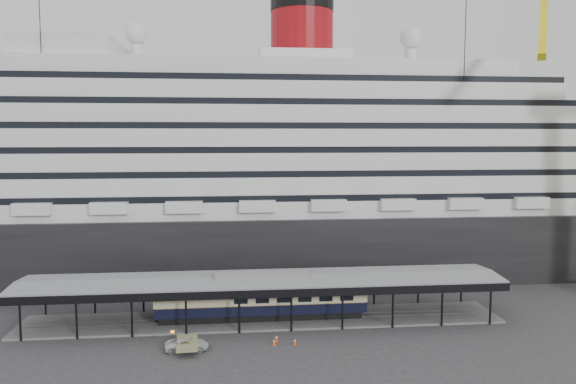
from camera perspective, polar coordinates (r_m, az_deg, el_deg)
name	(u,v)px	position (r m, az deg, el deg)	size (l,w,h in m)	color
ground	(266,335)	(63.29, -2.25, -14.32)	(200.00, 200.00, 0.00)	#313133
cruise_ship	(253,157)	(91.49, -3.57, 3.61)	(130.00, 30.00, 43.90)	black
platform_canopy	(263,301)	(67.29, -2.54, -10.98)	(56.00, 9.18, 5.30)	slate
port_truck	(187,344)	(59.81, -10.21, -15.00)	(2.04, 4.42, 1.23)	silver
pullman_carriage	(262,296)	(67.12, -2.70, -10.53)	(24.67, 3.46, 24.20)	black
traffic_cone_left	(276,338)	(61.23, -1.18, -14.63)	(0.47, 0.47, 0.78)	red
traffic_cone_mid	(274,342)	(60.41, -1.43, -14.98)	(0.37, 0.37, 0.67)	#FA4F0D
traffic_cone_right	(295,341)	(60.49, 0.69, -14.95)	(0.41, 0.41, 0.68)	#D5520B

